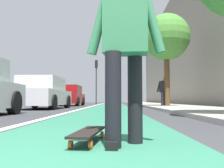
% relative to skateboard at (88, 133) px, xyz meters
% --- Properties ---
extents(ground_plane, '(80.00, 80.00, 0.00)m').
position_rel_skateboard_xyz_m(ground_plane, '(8.85, 0.05, -0.09)').
color(ground_plane, '#38383D').
extents(bike_lane_paint, '(56.00, 2.21, 0.00)m').
position_rel_skateboard_xyz_m(bike_lane_paint, '(22.85, 0.05, -0.09)').
color(bike_lane_paint, '#2D7256').
rests_on(bike_lane_paint, ground).
extents(lane_stripe_white, '(52.00, 0.16, 0.01)m').
position_rel_skateboard_xyz_m(lane_stripe_white, '(18.85, 1.30, -0.09)').
color(lane_stripe_white, silver).
rests_on(lane_stripe_white, ground).
extents(sidewalk_curb, '(52.00, 3.20, 0.10)m').
position_rel_skateboard_xyz_m(sidewalk_curb, '(16.85, -3.54, -0.04)').
color(sidewalk_curb, '#9E9B93').
rests_on(sidewalk_curb, ground).
extents(building_facade, '(40.00, 1.20, 10.51)m').
position_rel_skateboard_xyz_m(building_facade, '(20.85, -6.38, 5.16)').
color(building_facade, gray).
rests_on(building_facade, ground).
extents(skateboard, '(0.86, 0.29, 0.11)m').
position_rel_skateboard_xyz_m(skateboard, '(0.00, 0.00, 0.00)').
color(skateboard, orange).
rests_on(skateboard, ground).
extents(skater_person, '(0.44, 0.72, 1.64)m').
position_rel_skateboard_xyz_m(skater_person, '(-0.15, -0.35, 0.84)').
color(skater_person, black).
rests_on(skater_person, ground).
extents(parked_car_mid, '(4.21, 2.07, 1.48)m').
position_rel_skateboard_xyz_m(parked_car_mid, '(9.15, 3.17, 0.62)').
color(parked_car_mid, silver).
rests_on(parked_car_mid, ground).
extents(parked_car_far, '(4.18, 2.04, 1.49)m').
position_rel_skateboard_xyz_m(parked_car_far, '(15.63, 3.20, 0.62)').
color(parked_car_far, maroon).
rests_on(parked_car_far, ground).
extents(traffic_light, '(0.33, 0.28, 4.58)m').
position_rel_skateboard_xyz_m(traffic_light, '(22.88, 1.70, 3.05)').
color(traffic_light, '#2D2D2D').
rests_on(traffic_light, ground).
extents(street_tree_mid, '(2.61, 2.61, 5.27)m').
position_rel_skateboard_xyz_m(street_tree_mid, '(11.19, -3.14, 3.83)').
color(street_tree_mid, brown).
rests_on(street_tree_mid, ground).
extents(pedestrian_distant, '(0.48, 0.74, 1.70)m').
position_rel_skateboard_xyz_m(pedestrian_distant, '(11.30, -2.95, 0.88)').
color(pedestrian_distant, black).
rests_on(pedestrian_distant, ground).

